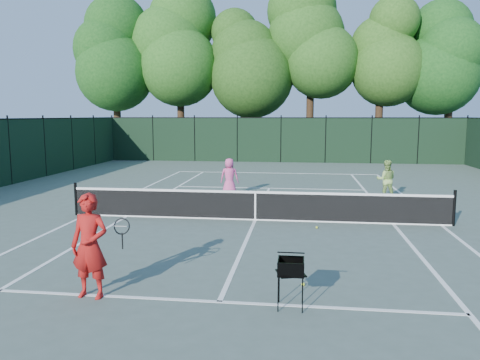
# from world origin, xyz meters

# --- Properties ---
(ground) EXTENTS (90.00, 90.00, 0.00)m
(ground) POSITION_xyz_m (0.00, 0.00, 0.00)
(ground) COLOR #4A5A50
(ground) RESTS_ON ground
(sideline_doubles_left) EXTENTS (0.10, 23.77, 0.01)m
(sideline_doubles_left) POSITION_xyz_m (-5.49, 0.00, 0.00)
(sideline_doubles_left) COLOR white
(sideline_doubles_left) RESTS_ON ground
(sideline_doubles_right) EXTENTS (0.10, 23.77, 0.01)m
(sideline_doubles_right) POSITION_xyz_m (5.49, 0.00, 0.00)
(sideline_doubles_right) COLOR white
(sideline_doubles_right) RESTS_ON ground
(sideline_singles_left) EXTENTS (0.10, 23.77, 0.01)m
(sideline_singles_left) POSITION_xyz_m (-4.12, 0.00, 0.00)
(sideline_singles_left) COLOR white
(sideline_singles_left) RESTS_ON ground
(sideline_singles_right) EXTENTS (0.10, 23.77, 0.01)m
(sideline_singles_right) POSITION_xyz_m (4.12, 0.00, 0.00)
(sideline_singles_right) COLOR white
(sideline_singles_right) RESTS_ON ground
(baseline_far) EXTENTS (10.97, 0.10, 0.01)m
(baseline_far) POSITION_xyz_m (0.00, 11.88, 0.00)
(baseline_far) COLOR white
(baseline_far) RESTS_ON ground
(service_line_near) EXTENTS (8.23, 0.10, 0.01)m
(service_line_near) POSITION_xyz_m (0.00, -6.40, 0.00)
(service_line_near) COLOR white
(service_line_near) RESTS_ON ground
(service_line_far) EXTENTS (8.23, 0.10, 0.01)m
(service_line_far) POSITION_xyz_m (0.00, 6.40, 0.00)
(service_line_far) COLOR white
(service_line_far) RESTS_ON ground
(center_service_line) EXTENTS (0.10, 12.80, 0.01)m
(center_service_line) POSITION_xyz_m (0.00, 0.00, 0.00)
(center_service_line) COLOR white
(center_service_line) RESTS_ON ground
(tennis_net) EXTENTS (11.69, 0.09, 1.06)m
(tennis_net) POSITION_xyz_m (0.00, 0.00, 0.48)
(tennis_net) COLOR black
(tennis_net) RESTS_ON ground
(fence_far) EXTENTS (24.00, 0.05, 3.00)m
(fence_far) POSITION_xyz_m (0.00, 18.00, 1.50)
(fence_far) COLOR black
(fence_far) RESTS_ON ground
(tree_0) EXTENTS (6.40, 6.40, 13.14)m
(tree_0) POSITION_xyz_m (-13.00, 21.50, 8.16)
(tree_0) COLOR black
(tree_0) RESTS_ON ground
(tree_1) EXTENTS (6.80, 6.80, 13.98)m
(tree_1) POSITION_xyz_m (-8.00, 22.00, 8.69)
(tree_1) COLOR black
(tree_1) RESTS_ON ground
(tree_2) EXTENTS (6.00, 6.00, 12.40)m
(tree_2) POSITION_xyz_m (-3.00, 21.80, 7.73)
(tree_2) COLOR black
(tree_2) RESTS_ON ground
(tree_3) EXTENTS (7.00, 7.00, 14.45)m
(tree_3) POSITION_xyz_m (2.00, 22.30, 9.01)
(tree_3) COLOR black
(tree_3) RESTS_ON ground
(tree_4) EXTENTS (6.20, 6.20, 12.97)m
(tree_4) POSITION_xyz_m (7.00, 21.60, 8.14)
(tree_4) COLOR black
(tree_4) RESTS_ON ground
(tree_5) EXTENTS (5.80, 5.80, 12.23)m
(tree_5) POSITION_xyz_m (12.00, 22.10, 7.71)
(tree_5) COLOR black
(tree_5) RESTS_ON ground
(coach) EXTENTS (0.98, 0.62, 1.86)m
(coach) POSITION_xyz_m (-2.29, -6.45, 0.93)
(coach) COLOR #A81513
(coach) RESTS_ON ground
(player_pink) EXTENTS (0.76, 0.52, 1.49)m
(player_pink) POSITION_xyz_m (-1.48, 4.43, 0.75)
(player_pink) COLOR #D64B8A
(player_pink) RESTS_ON ground
(player_green) EXTENTS (0.77, 0.61, 1.51)m
(player_green) POSITION_xyz_m (4.61, 4.26, 0.76)
(player_green) COLOR #92BB5D
(player_green) RESTS_ON ground
(ball_hopper) EXTENTS (0.54, 0.54, 0.84)m
(ball_hopper) POSITION_xyz_m (1.22, -6.48, 0.70)
(ball_hopper) COLOR black
(ball_hopper) RESTS_ON ground
(loose_ball_near_cart) EXTENTS (0.07, 0.07, 0.07)m
(loose_ball_near_cart) POSITION_xyz_m (1.44, -5.44, 0.03)
(loose_ball_near_cart) COLOR #DAF431
(loose_ball_near_cart) RESTS_ON ground
(loose_ball_midcourt) EXTENTS (0.07, 0.07, 0.07)m
(loose_ball_midcourt) POSITION_xyz_m (1.84, -0.84, 0.03)
(loose_ball_midcourt) COLOR #B8CA29
(loose_ball_midcourt) RESTS_ON ground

